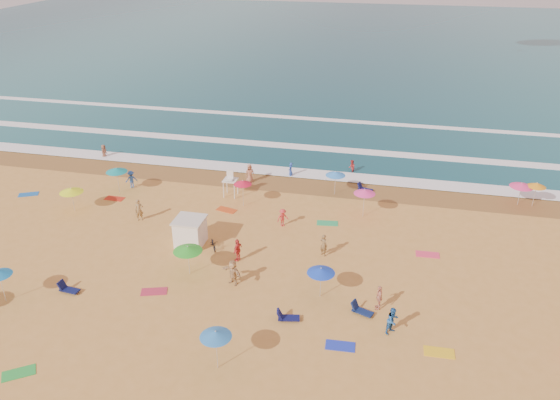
# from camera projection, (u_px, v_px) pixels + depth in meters

# --- Properties ---
(ground) EXTENTS (220.00, 220.00, 0.00)m
(ground) POSITION_uv_depth(u_px,v_px,m) (256.00, 253.00, 40.23)
(ground) COLOR gold
(ground) RESTS_ON ground
(ocean) EXTENTS (220.00, 140.00, 0.18)m
(ocean) POSITION_uv_depth(u_px,v_px,m) (359.00, 44.00, 113.67)
(ocean) COLOR #0C4756
(ocean) RESTS_ON ground
(wet_sand) EXTENTS (220.00, 220.00, 0.00)m
(wet_sand) POSITION_uv_depth(u_px,v_px,m) (290.00, 184.00, 51.16)
(wet_sand) COLOR olive
(wet_sand) RESTS_ON ground
(surf_foam) EXTENTS (200.00, 18.70, 0.05)m
(surf_foam) POSITION_uv_depth(u_px,v_px,m) (306.00, 150.00, 58.83)
(surf_foam) COLOR white
(surf_foam) RESTS_ON ground
(cabana) EXTENTS (2.00, 2.00, 2.00)m
(cabana) POSITION_uv_depth(u_px,v_px,m) (190.00, 232.00, 40.96)
(cabana) COLOR white
(cabana) RESTS_ON ground
(cabana_roof) EXTENTS (2.20, 2.20, 0.12)m
(cabana_roof) POSITION_uv_depth(u_px,v_px,m) (189.00, 220.00, 40.49)
(cabana_roof) COLOR silver
(cabana_roof) RESTS_ON cabana
(bicycle) EXTENTS (1.21, 1.62, 0.82)m
(bicycle) POSITION_uv_depth(u_px,v_px,m) (213.00, 244.00, 40.60)
(bicycle) COLOR black
(bicycle) RESTS_ON ground
(lifeguard_stand) EXTENTS (1.20, 1.20, 2.10)m
(lifeguard_stand) POSITION_uv_depth(u_px,v_px,m) (231.00, 185.00, 48.40)
(lifeguard_stand) COLOR white
(lifeguard_stand) RESTS_ON ground
(beach_umbrellas) EXTENTS (64.56, 28.08, 0.79)m
(beach_umbrellas) POSITION_uv_depth(u_px,v_px,m) (267.00, 223.00, 40.04)
(beach_umbrellas) COLOR blue
(beach_umbrellas) RESTS_ON ground
(loungers) EXTENTS (44.81, 24.08, 0.34)m
(loungers) POSITION_uv_depth(u_px,v_px,m) (359.00, 297.00, 35.12)
(loungers) COLOR #0E1849
(loungers) RESTS_ON ground
(towels) EXTENTS (37.16, 22.12, 0.03)m
(towels) POSITION_uv_depth(u_px,v_px,m) (194.00, 259.00, 39.40)
(towels) COLOR red
(towels) RESTS_ON ground
(beachgoers) EXTENTS (52.60, 25.00, 2.09)m
(beachgoers) POSITION_uv_depth(u_px,v_px,m) (254.00, 218.00, 43.48)
(beachgoers) COLOR tan
(beachgoers) RESTS_ON ground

